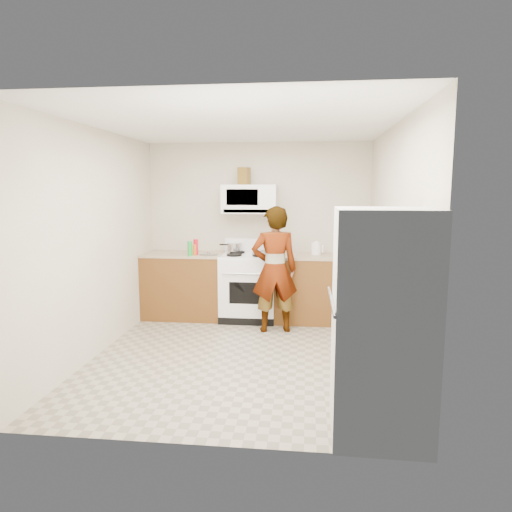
# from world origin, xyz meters

# --- Properties ---
(floor) EXTENTS (3.60, 3.60, 0.00)m
(floor) POSITION_xyz_m (0.00, 0.00, 0.00)
(floor) COLOR gray
(floor) RESTS_ON ground
(back_wall) EXTENTS (3.20, 0.02, 2.50)m
(back_wall) POSITION_xyz_m (0.00, 1.79, 1.25)
(back_wall) COLOR beige
(back_wall) RESTS_ON floor
(right_wall) EXTENTS (0.02, 3.60, 2.50)m
(right_wall) POSITION_xyz_m (1.59, 0.00, 1.25)
(right_wall) COLOR beige
(right_wall) RESTS_ON floor
(cabinet_left) EXTENTS (1.12, 0.62, 0.90)m
(cabinet_left) POSITION_xyz_m (-1.04, 1.49, 0.45)
(cabinet_left) COLOR brown
(cabinet_left) RESTS_ON floor
(counter_left) EXTENTS (1.14, 0.64, 0.03)m
(counter_left) POSITION_xyz_m (-1.04, 1.49, 0.92)
(counter_left) COLOR tan
(counter_left) RESTS_ON cabinet_left
(cabinet_right) EXTENTS (0.80, 0.62, 0.90)m
(cabinet_right) POSITION_xyz_m (0.68, 1.49, 0.45)
(cabinet_right) COLOR brown
(cabinet_right) RESTS_ON floor
(counter_right) EXTENTS (0.82, 0.64, 0.03)m
(counter_right) POSITION_xyz_m (0.68, 1.49, 0.92)
(counter_right) COLOR tan
(counter_right) RESTS_ON cabinet_right
(gas_range) EXTENTS (0.76, 0.65, 1.13)m
(gas_range) POSITION_xyz_m (-0.10, 1.48, 0.49)
(gas_range) COLOR white
(gas_range) RESTS_ON floor
(microwave) EXTENTS (0.76, 0.38, 0.40)m
(microwave) POSITION_xyz_m (-0.10, 1.61, 1.70)
(microwave) COLOR white
(microwave) RESTS_ON back_wall
(person) EXTENTS (0.66, 0.50, 1.63)m
(person) POSITION_xyz_m (0.30, 0.96, 0.81)
(person) COLOR tan
(person) RESTS_ON floor
(fridge) EXTENTS (0.71, 0.71, 1.70)m
(fridge) POSITION_xyz_m (1.26, -1.48, 0.85)
(fridge) COLOR silver
(fridge) RESTS_ON floor
(kettle) EXTENTS (0.14, 0.14, 0.16)m
(kettle) POSITION_xyz_m (0.84, 1.57, 1.01)
(kettle) COLOR white
(kettle) RESTS_ON counter_right
(jug) EXTENTS (0.18, 0.18, 0.24)m
(jug) POSITION_xyz_m (-0.18, 1.63, 2.02)
(jug) COLOR brown
(jug) RESTS_ON microwave
(saucepan) EXTENTS (0.26, 0.26, 0.11)m
(saucepan) POSITION_xyz_m (-0.33, 1.66, 1.01)
(saucepan) COLOR #ABACB0
(saucepan) RESTS_ON gas_range
(tray) EXTENTS (0.26, 0.17, 0.05)m
(tray) POSITION_xyz_m (0.09, 1.40, 0.96)
(tray) COLOR silver
(tray) RESTS_ON gas_range
(bottle_spray) EXTENTS (0.08, 0.08, 0.22)m
(bottle_spray) POSITION_xyz_m (-0.82, 1.34, 1.04)
(bottle_spray) COLOR red
(bottle_spray) RESTS_ON counter_left
(bottle_hot_sauce) EXTENTS (0.05, 0.05, 0.15)m
(bottle_hot_sauce) POSITION_xyz_m (-0.83, 1.29, 1.01)
(bottle_hot_sauce) COLOR #CC6216
(bottle_hot_sauce) RESTS_ON counter_left
(bottle_green_cap) EXTENTS (0.08, 0.08, 0.20)m
(bottle_green_cap) POSITION_xyz_m (-0.87, 1.20, 1.04)
(bottle_green_cap) COLOR #1A902D
(bottle_green_cap) RESTS_ON counter_left
(pot_lid) EXTENTS (0.35, 0.35, 0.01)m
(pot_lid) POSITION_xyz_m (-0.64, 1.35, 0.94)
(pot_lid) COLOR silver
(pot_lid) RESTS_ON counter_left
(broom) EXTENTS (0.14, 0.23, 1.15)m
(broom) POSITION_xyz_m (1.53, 0.63, 0.58)
(broom) COLOR white
(broom) RESTS_ON floor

